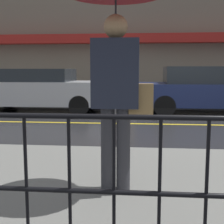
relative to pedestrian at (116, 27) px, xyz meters
The scene contains 7 objects.
ground_plane 5.33m from the pedestrian, 73.50° to the left, with size 80.00×80.00×0.00m, color #262628.
sidewalk_far 9.08m from the pedestrian, 80.79° to the left, with size 28.00×1.88×0.15m.
lane_marking 5.33m from the pedestrian, 73.50° to the left, with size 25.20×0.12×0.01m.
building_storefront 10.04m from the pedestrian, 81.77° to the left, with size 28.00×0.85×6.07m.
pedestrian is the anchor object (origin of this frame).
car_silver 7.63m from the pedestrian, 114.19° to the left, with size 4.70×1.86×1.41m.
car_navy 7.32m from the pedestrian, 71.99° to the left, with size 4.37×1.88×1.47m.
Camera 1 is at (-1.18, -7.90, 1.37)m, focal length 50.00 mm.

